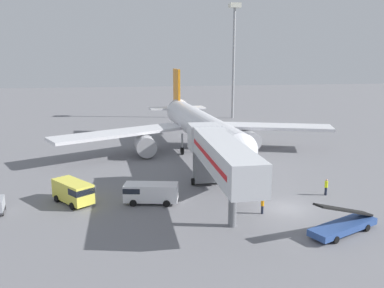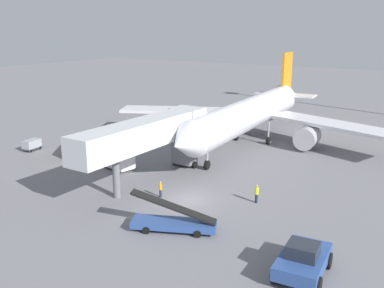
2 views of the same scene
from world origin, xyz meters
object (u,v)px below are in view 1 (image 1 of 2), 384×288
airplane_at_gate (199,126)px  apron_light_mast (234,40)px  ground_crew_worker_foreground (326,187)px  service_van_mid_center (149,192)px  jet_bridge (218,154)px  service_van_mid_right (74,191)px  belt_loader_truck (343,224)px  ground_crew_worker_midground (262,205)px

airplane_at_gate → apron_light_mast: apron_light_mast is taller
ground_crew_worker_foreground → service_van_mid_center: bearing=178.0°
jet_bridge → ground_crew_worker_foreground: bearing=3.1°
service_van_mid_right → apron_light_mast: (29.49, 50.79, 16.32)m
jet_bridge → belt_loader_truck: bearing=-43.4°
ground_crew_worker_midground → ground_crew_worker_foreground: bearing=24.8°
service_van_mid_center → service_van_mid_right: bearing=171.6°
airplane_at_gate → ground_crew_worker_midground: (1.87, -23.45, -3.34)m
belt_loader_truck → apron_light_mast: bearing=83.9°
ground_crew_worker_midground → apron_light_mast: bearing=78.1°
service_van_mid_right → apron_light_mast: apron_light_mast is taller
belt_loader_truck → apron_light_mast: (6.62, 61.45, 16.81)m
airplane_at_gate → jet_bridge: 20.35m
service_van_mid_right → ground_crew_worker_foreground: 25.94m
jet_bridge → ground_crew_worker_foreground: size_ratio=10.51×
airplane_at_gate → service_van_mid_right: size_ratio=8.47×
airplane_at_gate → ground_crew_worker_foreground: bearing=-62.7°
apron_light_mast → belt_loader_truck: bearing=-96.1°
ground_crew_worker_foreground → apron_light_mast: apron_light_mast is taller
service_van_mid_center → jet_bridge: bearing=-10.7°
airplane_at_gate → service_van_mid_center: 20.97m
service_van_mid_center → ground_crew_worker_foreground: 18.46m
jet_bridge → apron_light_mast: (15.41, 53.15, 12.48)m
service_van_mid_center → ground_crew_worker_midground: (10.19, -4.45, -0.29)m
airplane_at_gate → service_van_mid_right: 24.03m
belt_loader_truck → service_van_mid_right: size_ratio=1.38×
service_van_mid_right → service_van_mid_center: bearing=-8.4°
jet_bridge → apron_light_mast: bearing=73.8°
airplane_at_gate → apron_light_mast: size_ratio=1.69×
service_van_mid_center → ground_crew_worker_foreground: bearing=-2.0°
airplane_at_gate → belt_loader_truck: airplane_at_gate is taller
belt_loader_truck → ground_crew_worker_foreground: size_ratio=3.90×
belt_loader_truck → service_van_mid_center: (-15.44, 9.57, 0.38)m
jet_bridge → ground_crew_worker_foreground: (11.80, 0.63, -4.16)m
ground_crew_worker_midground → jet_bridge: bearing=138.0°
ground_crew_worker_foreground → apron_light_mast: (3.61, 52.52, 16.64)m
airplane_at_gate → belt_loader_truck: size_ratio=6.15×
ground_crew_worker_midground → apron_light_mast: apron_light_mast is taller
airplane_at_gate → service_van_mid_center: size_ratio=7.65×
belt_loader_truck → apron_light_mast: size_ratio=0.27×
jet_bridge → ground_crew_worker_midground: 6.38m
service_van_mid_right → apron_light_mast: size_ratio=0.20×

